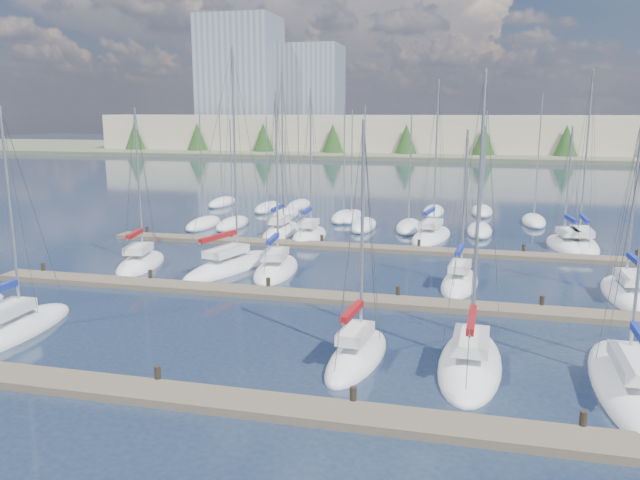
% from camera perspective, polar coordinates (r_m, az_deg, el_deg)
% --- Properties ---
extents(ground, '(400.00, 400.00, 0.00)m').
position_cam_1_polar(ground, '(79.44, 7.96, 3.69)').
color(ground, '#233047').
rests_on(ground, ground).
extents(dock_near, '(44.00, 1.93, 1.10)m').
position_cam_1_polar(dock_near, '(24.29, -6.99, -14.60)').
color(dock_near, '#6B5E4C').
rests_on(dock_near, ground).
extents(dock_mid, '(44.00, 1.93, 1.10)m').
position_cam_1_polar(dock_mid, '(36.81, 0.75, -5.26)').
color(dock_mid, '#6B5E4C').
rests_on(dock_mid, ground).
extents(dock_far, '(44.00, 1.93, 1.10)m').
position_cam_1_polar(dock_far, '(50.11, 4.37, -0.71)').
color(dock_far, '#6B5E4C').
rests_on(dock_far, ground).
extents(sailboat_l, '(2.81, 6.89, 10.56)m').
position_cam_1_polar(sailboat_l, '(40.68, 12.65, -3.85)').
color(sailboat_l, white).
rests_on(sailboat_l, ground).
extents(sailboat_b, '(2.94, 8.67, 11.90)m').
position_cam_1_polar(sailboat_b, '(34.89, -26.30, -7.44)').
color(sailboat_b, white).
rests_on(sailboat_b, ground).
extents(sailboat_f, '(3.07, 10.40, 14.51)m').
position_cam_1_polar(sailboat_f, '(28.21, 26.61, -11.90)').
color(sailboat_f, white).
rests_on(sailboat_f, ground).
extents(sailboat_i, '(5.32, 10.28, 15.87)m').
position_cam_1_polar(sailboat_i, '(44.45, -8.17, -2.35)').
color(sailboat_i, white).
rests_on(sailboat_i, ground).
extents(sailboat_q, '(3.51, 7.34, 10.52)m').
position_cam_1_polar(sailboat_q, '(54.52, 21.53, -0.47)').
color(sailboat_q, white).
rests_on(sailboat_q, ground).
extents(sailboat_j, '(3.41, 7.87, 12.96)m').
position_cam_1_polar(sailboat_j, '(43.18, -4.02, -2.69)').
color(sailboat_j, white).
rests_on(sailboat_j, ground).
extents(sailboat_m, '(2.75, 8.23, 11.51)m').
position_cam_1_polar(sailboat_m, '(41.44, 26.30, -4.52)').
color(sailboat_m, white).
rests_on(sailboat_m, ground).
extents(sailboat_r, '(2.73, 9.24, 14.92)m').
position_cam_1_polar(sailboat_r, '(55.37, 22.68, -0.37)').
color(sailboat_r, white).
rests_on(sailboat_r, ground).
extents(sailboat_e, '(3.00, 8.46, 13.31)m').
position_cam_1_polar(sailboat_e, '(28.23, 13.56, -10.91)').
color(sailboat_e, white).
rests_on(sailboat_e, ground).
extents(sailboat_d, '(2.76, 6.86, 11.29)m').
position_cam_1_polar(sailboat_d, '(28.28, 3.40, -10.54)').
color(sailboat_d, white).
rests_on(sailboat_d, ground).
extents(sailboat_p, '(4.16, 8.82, 14.30)m').
position_cam_1_polar(sailboat_p, '(55.43, 10.14, 0.37)').
color(sailboat_p, white).
rests_on(sailboat_p, ground).
extents(sailboat_o, '(2.79, 7.25, 13.58)m').
position_cam_1_polar(sailboat_o, '(54.76, -0.98, 0.42)').
color(sailboat_o, white).
rests_on(sailboat_o, ground).
extents(sailboat_h, '(3.83, 7.28, 11.88)m').
position_cam_1_polar(sailboat_h, '(46.50, -16.07, -2.09)').
color(sailboat_h, white).
rests_on(sailboat_h, ground).
extents(sailboat_n, '(2.63, 8.42, 15.06)m').
position_cam_1_polar(sailboat_n, '(56.65, -3.55, 0.78)').
color(sailboat_n, white).
rests_on(sailboat_n, ground).
extents(distant_boats, '(36.93, 20.75, 13.30)m').
position_cam_1_polar(distant_boats, '(64.14, 2.58, 2.16)').
color(distant_boats, '#9EA0A5').
rests_on(distant_boats, ground).
extents(shoreline, '(400.00, 60.00, 38.00)m').
position_cam_1_polar(shoreline, '(169.43, 6.71, 10.43)').
color(shoreline, '#666B51').
rests_on(shoreline, ground).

